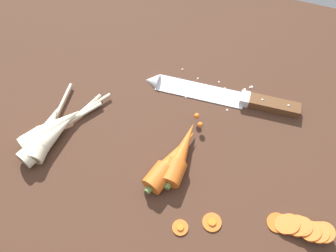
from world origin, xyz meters
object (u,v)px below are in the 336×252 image
Objects in this scene: parsnip_mid_right at (52,128)px; carrot_slice_stray_near at (180,227)px; chefs_knife at (218,94)px; carrot_slice_stray_mid at (212,222)px; whole_carrot_second at (171,161)px; parsnip_mid_left at (50,131)px; parsnip_back at (46,133)px; parsnip_front at (49,138)px; whole_carrot at (180,155)px; carrot_slice_stack at (301,228)px.

carrot_slice_stray_near is at bearing -19.69° from parsnip_mid_right.
carrot_slice_stray_mid is at bearing -78.51° from chefs_knife.
whole_carrot_second is 0.95× the size of parsnip_mid_right.
parsnip_mid_right reaches higher than carrot_slice_stray_near.
parsnip_mid_left is 0.81× the size of parsnip_back.
parsnip_front is at bearing 163.62° from carrot_slice_stray_near.
parsnip_front is at bearing -170.78° from whole_carrot.
chefs_knife reaches higher than carrot_slice_stray_mid.
whole_carrot_second is 1.52× the size of carrot_slice_stack.
parsnip_front and parsnip_back have the same top height.
carrot_slice_stray_near is (-21.12, -6.43, -0.85)cm from carrot_slice_stack.
carrot_slice_stray_mid is (9.38, -10.64, -1.74)cm from whole_carrot.
parsnip_mid_left is (-27.35, -2.79, -0.12)cm from whole_carrot.
carrot_slice_stray_mid is (37.32, -7.16, -1.62)cm from parsnip_back.
parsnip_front is at bearing -174.38° from whole_carrot_second.
parsnip_front is 1.08× the size of parsnip_mid_right.
chefs_knife is at bearing 131.35° from carrot_slice_stack.
carrot_slice_stray_mid is at bearing -10.85° from parsnip_back.
parsnip_mid_right is 37.55cm from carrot_slice_stray_mid.
carrot_slice_stack is at bearing -3.74° from parsnip_back.
chefs_knife is at bearing 101.49° from carrot_slice_stray_mid.
whole_carrot is 2.29cm from whole_carrot_second.
carrot_slice_stray_near and carrot_slice_stray_mid have the same top height.
whole_carrot is 27.49cm from parsnip_mid_left.
chefs_knife is 28.61cm from carrot_slice_stray_mid.
whole_carrot is (-3.68, -17.40, 1.45)cm from chefs_knife.
whole_carrot_second is at bearing 114.91° from carrot_slice_stray_near.
chefs_knife is 19.95cm from whole_carrot_second.
parsnip_front is 1.66cm from parsnip_mid_left.
parsnip_back is at bearing 143.99° from parsnip_front.
parsnip_mid_right is 0.97× the size of parsnip_back.
chefs_knife is 37.92cm from parsnip_back.
whole_carrot_second is 26.01cm from parsnip_mid_left.
whole_carrot_second reaches higher than parsnip_mid_right.
chefs_knife is at bearing 33.44° from parsnip_back.
whole_carrot reaches higher than parsnip_mid_left.
parsnip_mid_left is 0.83× the size of parsnip_mid_right.
parsnip_back is (-1.18, 0.86, 0.00)cm from parsnip_front.
whole_carrot is at bearing -101.94° from chefs_knife.
parsnip_back is 6.53× the size of carrot_slice_stray_near.
parsnip_back reaches higher than carrot_slice_stray_mid.
whole_carrot_second is at bearing 3.53° from parsnip_back.
carrot_slice_stray_near is (30.76, -9.04, -1.62)cm from parsnip_front.
parsnip_front is 36.72cm from carrot_slice_stray_mid.
parsnip_front is 2.16cm from parsnip_mid_right.
parsnip_front is at bearing -36.01° from parsnip_back.
parsnip_back is (-0.76, -1.26, 0.00)cm from parsnip_mid_right.
whole_carrot reaches higher than carrot_slice_stray_mid.
parsnip_mid_right is 1.60× the size of carrot_slice_stack.
carrot_slice_stack is 3.94× the size of carrot_slice_stray_near.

